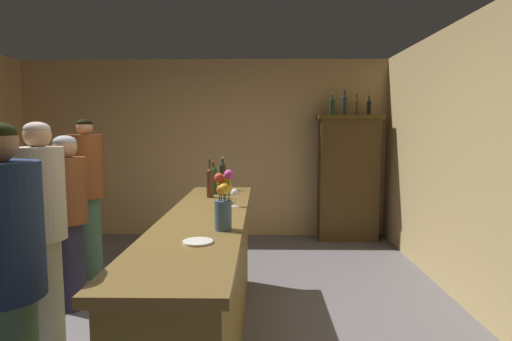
{
  "coord_description": "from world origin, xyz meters",
  "views": [
    {
      "loc": [
        0.87,
        -3.02,
        1.62
      ],
      "look_at": [
        0.83,
        -0.26,
        1.33
      ],
      "focal_mm": 28.89,
      "sensor_mm": 36.0,
      "label": 1
    }
  ],
  "objects_px": {
    "bar_counter": "(205,283)",
    "display_bottle_center": "(356,106)",
    "wine_glass_front": "(235,194)",
    "display_cabinet": "(348,176)",
    "wine_glass_mid": "(221,190)",
    "flower_arrangement": "(223,199)",
    "cheese_plate": "(198,242)",
    "display_bottle_left": "(332,105)",
    "display_bottle_midleft": "(344,104)",
    "patron_redhead": "(5,287)",
    "display_bottle_midright": "(369,107)",
    "patron_in_navy": "(42,230)",
    "wine_bottle_rose": "(210,181)",
    "patron_by_cabinet": "(68,214)",
    "patron_in_grey": "(87,192)",
    "wine_bottle_chardonnay": "(213,179)",
    "wine_bottle_syrah": "(223,175)"
  },
  "relations": [
    {
      "from": "bar_counter",
      "to": "display_bottle_center",
      "type": "height_order",
      "value": "display_bottle_center"
    },
    {
      "from": "wine_glass_front",
      "to": "display_bottle_center",
      "type": "height_order",
      "value": "display_bottle_center"
    },
    {
      "from": "display_cabinet",
      "to": "wine_glass_front",
      "type": "bearing_deg",
      "value": -118.45
    },
    {
      "from": "wine_glass_front",
      "to": "wine_glass_mid",
      "type": "xyz_separation_m",
      "value": [
        -0.13,
        0.19,
        0.0
      ]
    },
    {
      "from": "display_bottle_center",
      "to": "flower_arrangement",
      "type": "bearing_deg",
      "value": -114.59
    },
    {
      "from": "wine_glass_mid",
      "to": "cheese_plate",
      "type": "distance_m",
      "value": 1.22
    },
    {
      "from": "display_bottle_center",
      "to": "display_bottle_left",
      "type": "bearing_deg",
      "value": -180.0
    },
    {
      "from": "display_bottle_midleft",
      "to": "patron_redhead",
      "type": "xyz_separation_m",
      "value": [
        -2.32,
        -4.1,
        -1.04
      ]
    },
    {
      "from": "flower_arrangement",
      "to": "cheese_plate",
      "type": "bearing_deg",
      "value": -111.06
    },
    {
      "from": "cheese_plate",
      "to": "display_bottle_midright",
      "type": "xyz_separation_m",
      "value": [
        1.85,
        3.71,
        0.91
      ]
    },
    {
      "from": "wine_glass_mid",
      "to": "flower_arrangement",
      "type": "distance_m",
      "value": 0.94
    },
    {
      "from": "patron_in_navy",
      "to": "flower_arrangement",
      "type": "bearing_deg",
      "value": -12.58
    },
    {
      "from": "wine_bottle_rose",
      "to": "patron_by_cabinet",
      "type": "relative_size",
      "value": 0.22
    },
    {
      "from": "wine_glass_front",
      "to": "display_bottle_left",
      "type": "xyz_separation_m",
      "value": [
        1.2,
        2.67,
        0.83
      ]
    },
    {
      "from": "patron_in_grey",
      "to": "patron_by_cabinet",
      "type": "xyz_separation_m",
      "value": [
        0.17,
        -0.79,
        -0.07
      ]
    },
    {
      "from": "display_bottle_center",
      "to": "patron_in_grey",
      "type": "relative_size",
      "value": 0.18
    },
    {
      "from": "wine_glass_front",
      "to": "wine_glass_mid",
      "type": "relative_size",
      "value": 1.02
    },
    {
      "from": "wine_glass_mid",
      "to": "patron_in_navy",
      "type": "bearing_deg",
      "value": -151.11
    },
    {
      "from": "wine_bottle_chardonnay",
      "to": "display_bottle_left",
      "type": "xyz_separation_m",
      "value": [
        1.44,
        2.04,
        0.79
      ]
    },
    {
      "from": "patron_in_grey",
      "to": "wine_glass_mid",
      "type": "bearing_deg",
      "value": 10.4
    },
    {
      "from": "wine_bottle_syrah",
      "to": "wine_glass_mid",
      "type": "xyz_separation_m",
      "value": [
        0.06,
        -0.7,
        -0.04
      ]
    },
    {
      "from": "wine_glass_mid",
      "to": "wine_bottle_rose",
      "type": "bearing_deg",
      "value": 117.17
    },
    {
      "from": "patron_in_navy",
      "to": "wine_bottle_chardonnay",
      "type": "bearing_deg",
      "value": 45.87
    },
    {
      "from": "display_bottle_left",
      "to": "patron_by_cabinet",
      "type": "relative_size",
      "value": 0.2
    },
    {
      "from": "wine_bottle_chardonnay",
      "to": "patron_by_cabinet",
      "type": "height_order",
      "value": "patron_by_cabinet"
    },
    {
      "from": "patron_redhead",
      "to": "patron_by_cabinet",
      "type": "relative_size",
      "value": 1.06
    },
    {
      "from": "bar_counter",
      "to": "patron_by_cabinet",
      "type": "distance_m",
      "value": 1.51
    },
    {
      "from": "patron_redhead",
      "to": "display_bottle_midright",
      "type": "bearing_deg",
      "value": -2.4
    },
    {
      "from": "flower_arrangement",
      "to": "display_bottle_midleft",
      "type": "height_order",
      "value": "display_bottle_midleft"
    },
    {
      "from": "display_bottle_center",
      "to": "display_cabinet",
      "type": "bearing_deg",
      "value": 180.0
    },
    {
      "from": "display_bottle_midleft",
      "to": "patron_redhead",
      "type": "relative_size",
      "value": 0.21
    },
    {
      "from": "wine_glass_front",
      "to": "display_bottle_left",
      "type": "distance_m",
      "value": 3.04
    },
    {
      "from": "cheese_plate",
      "to": "patron_by_cabinet",
      "type": "distance_m",
      "value": 1.93
    },
    {
      "from": "display_bottle_center",
      "to": "wine_glass_mid",
      "type": "bearing_deg",
      "value": -123.86
    },
    {
      "from": "wine_glass_mid",
      "to": "display_bottle_midright",
      "type": "bearing_deg",
      "value": 53.44
    },
    {
      "from": "cheese_plate",
      "to": "patron_in_navy",
      "type": "xyz_separation_m",
      "value": [
        -1.16,
        0.57,
        -0.09
      ]
    },
    {
      "from": "display_bottle_left",
      "to": "wine_bottle_rose",
      "type": "bearing_deg",
      "value": -122.93
    },
    {
      "from": "wine_bottle_rose",
      "to": "display_bottle_left",
      "type": "distance_m",
      "value": 2.78
    },
    {
      "from": "patron_in_navy",
      "to": "wine_bottle_syrah",
      "type": "bearing_deg",
      "value": 50.21
    },
    {
      "from": "wine_bottle_chardonnay",
      "to": "wine_bottle_syrah",
      "type": "height_order",
      "value": "wine_bottle_syrah"
    },
    {
      "from": "wine_bottle_rose",
      "to": "display_bottle_center",
      "type": "height_order",
      "value": "display_bottle_center"
    },
    {
      "from": "bar_counter",
      "to": "wine_glass_mid",
      "type": "relative_size",
      "value": 19.94
    },
    {
      "from": "bar_counter",
      "to": "display_bottle_midright",
      "type": "relative_size",
      "value": 10.09
    },
    {
      "from": "bar_counter",
      "to": "wine_bottle_rose",
      "type": "distance_m",
      "value": 1.01
    },
    {
      "from": "display_bottle_center",
      "to": "patron_redhead",
      "type": "height_order",
      "value": "display_bottle_center"
    },
    {
      "from": "display_bottle_midright",
      "to": "wine_bottle_chardonnay",
      "type": "bearing_deg",
      "value": -133.89
    },
    {
      "from": "display_cabinet",
      "to": "cheese_plate",
      "type": "relative_size",
      "value": 10.85
    },
    {
      "from": "wine_bottle_chardonnay",
      "to": "cheese_plate",
      "type": "bearing_deg",
      "value": -86.15
    },
    {
      "from": "display_cabinet",
      "to": "patron_by_cabinet",
      "type": "xyz_separation_m",
      "value": [
        -2.94,
        -2.34,
        -0.07
      ]
    },
    {
      "from": "cheese_plate",
      "to": "display_bottle_midleft",
      "type": "xyz_separation_m",
      "value": [
        1.5,
        3.71,
        0.94
      ]
    }
  ]
}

